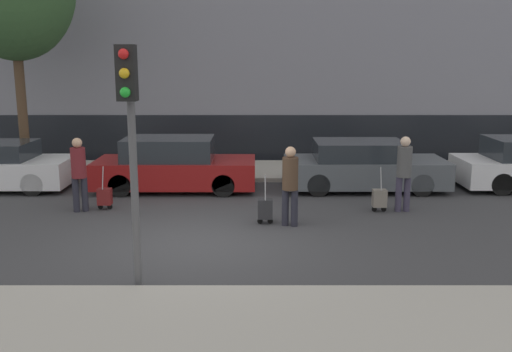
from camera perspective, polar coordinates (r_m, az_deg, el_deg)
The scene contains 13 objects.
ground_plane at distance 11.36m, azimuth -5.68°, elevation -6.55°, with size 80.00×80.00×0.00m, color #38383A.
sidewalk_near at distance 7.88m, azimuth -8.38°, elevation -14.66°, with size 28.00×2.50×0.12m.
sidewalk_far at distance 18.11m, azimuth -3.56°, elevation 0.57°, with size 28.00×3.00×0.12m.
parked_car_1 at distance 15.70m, azimuth -8.30°, elevation 1.02°, with size 4.34×1.81×1.44m.
parked_car_2 at distance 15.90m, azimuth 10.59°, elevation 0.94°, with size 4.36×1.86×1.34m.
pedestrian_left at distance 13.88m, azimuth -17.38°, elevation 0.58°, with size 0.34×0.34×1.75m.
trolley_left at distance 14.05m, azimuth -14.97°, elevation -2.01°, with size 0.34×0.29×1.05m.
pedestrian_center at distance 12.12m, azimuth 3.36°, elevation -0.53°, with size 0.34×0.34×1.73m.
trolley_center at distance 12.41m, azimuth 0.85°, elevation -3.32°, with size 0.34×0.29×1.09m.
pedestrian_right at distance 13.71m, azimuth 14.52°, elevation 0.68°, with size 0.35×0.34×1.78m.
trolley_right at distance 13.70m, azimuth 12.18°, elevation -2.19°, with size 0.34×0.29×1.07m.
traffic_light at distance 8.62m, azimuth -12.59°, elevation 5.57°, with size 0.28×0.47×3.74m.
parked_bicycle at distance 18.57m, azimuth 8.97°, elevation 2.08°, with size 1.77×0.06×0.96m.
Camera 1 is at (1.10, -10.74, 3.54)m, focal length 40.00 mm.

